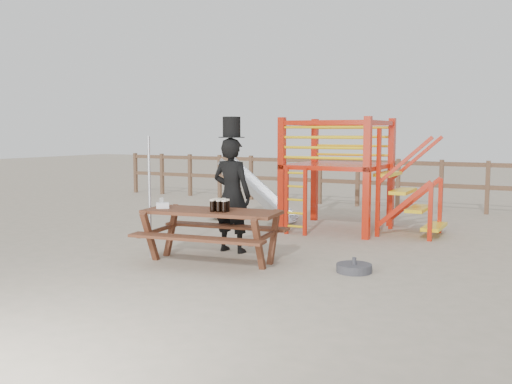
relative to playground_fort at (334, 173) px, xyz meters
The scene contains 10 objects.
ground 3.74m from the playground_fort, 91.99° to the right, with size 60.00×60.00×0.00m, color tan.
back_fence 3.44m from the playground_fort, 92.08° to the left, with size 15.09×0.09×1.20m.
playground_fort is the anchor object (origin of this frame).
picnic_table 3.56m from the playground_fort, 98.88° to the right, with size 2.07×1.57×0.74m.
man_with_hat 2.81m from the playground_fort, 103.27° to the right, with size 0.65×0.44×2.06m.
metal_pole 3.93m from the playground_fort, 112.53° to the right, with size 0.04×0.04×1.78m, color #B2B2B7.
parasol_base 3.56m from the playground_fort, 65.33° to the right, with size 0.47×0.47×0.20m.
paper_bag 3.85m from the playground_fort, 109.46° to the right, with size 0.18×0.14×0.08m, color white.
stout_pints 3.54m from the playground_fort, 96.25° to the right, with size 0.27×0.26×0.17m.
empty_glasses 3.85m from the playground_fort, 109.92° to the right, with size 0.07×0.07×0.15m.
Camera 1 is at (3.83, -6.60, 1.83)m, focal length 40.00 mm.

